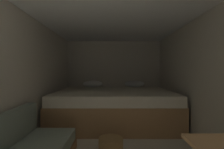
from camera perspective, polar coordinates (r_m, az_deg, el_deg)
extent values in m
cube|color=beige|center=(4.90, 0.46, -0.56)|extent=(2.79, 0.05, 2.05)
cube|color=beige|center=(2.66, -29.87, -2.19)|extent=(0.05, 5.14, 2.05)
cube|color=beige|center=(2.71, 31.41, -2.15)|extent=(0.05, 5.14, 2.05)
cube|color=white|center=(2.48, 1.08, 22.51)|extent=(2.79, 5.14, 0.05)
cube|color=#9E7247|center=(3.95, 0.60, -12.16)|extent=(2.57, 1.97, 0.53)
cube|color=beige|center=(3.88, 0.61, -6.91)|extent=(2.53, 1.93, 0.20)
ellipsoid|color=white|center=(4.66, -6.64, -3.19)|extent=(0.54, 0.32, 0.18)
ellipsoid|color=white|center=(4.67, 7.60, -3.18)|extent=(0.54, 0.32, 0.18)
cylinder|color=olive|center=(2.63, -0.49, -22.90)|extent=(0.36, 0.36, 0.20)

